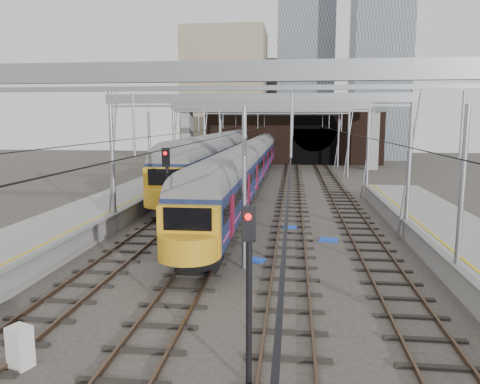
# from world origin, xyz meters

# --- Properties ---
(ground) EXTENTS (160.00, 160.00, 0.00)m
(ground) POSITION_xyz_m (0.00, 0.00, 0.00)
(ground) COLOR #38332D
(ground) RESTS_ON ground
(platform_left) EXTENTS (4.32, 55.00, 1.12)m
(platform_left) POSITION_xyz_m (-10.18, 2.50, 0.55)
(platform_left) COLOR gray
(platform_left) RESTS_ON ground
(tracks) EXTENTS (14.40, 80.00, 0.22)m
(tracks) POSITION_xyz_m (0.00, 15.00, 0.02)
(tracks) COLOR #4C3828
(tracks) RESTS_ON ground
(overhead_line) EXTENTS (16.80, 80.00, 8.00)m
(overhead_line) POSITION_xyz_m (0.00, 21.49, 6.57)
(overhead_line) COLOR gray
(overhead_line) RESTS_ON ground
(retaining_wall) EXTENTS (28.00, 2.75, 9.00)m
(retaining_wall) POSITION_xyz_m (1.40, 51.93, 4.33)
(retaining_wall) COLOR black
(retaining_wall) RESTS_ON ground
(overbridge) EXTENTS (28.00, 3.00, 9.25)m
(overbridge) POSITION_xyz_m (0.00, 46.00, 7.27)
(overbridge) COLOR gray
(overbridge) RESTS_ON ground
(city_skyline) EXTENTS (37.50, 27.50, 60.00)m
(city_skyline) POSITION_xyz_m (2.73, 70.48, 17.09)
(city_skyline) COLOR tan
(city_skyline) RESTS_ON ground
(train_main) EXTENTS (2.60, 60.20, 4.54)m
(train_main) POSITION_xyz_m (-2.00, 29.98, 2.37)
(train_main) COLOR black
(train_main) RESTS_ON ground
(train_second) EXTENTS (3.00, 51.99, 5.09)m
(train_second) POSITION_xyz_m (-6.00, 37.06, 2.61)
(train_second) COLOR black
(train_second) RESTS_ON ground
(signal_near_left) EXTENTS (0.37, 0.48, 5.12)m
(signal_near_left) POSITION_xyz_m (-4.03, 4.38, 3.21)
(signal_near_left) COLOR black
(signal_near_left) RESTS_ON ground
(signal_near_centre) EXTENTS (0.35, 0.45, 4.50)m
(signal_near_centre) POSITION_xyz_m (1.07, -7.18, 2.87)
(signal_near_centre) COLOR black
(signal_near_centre) RESTS_ON ground
(relay_cabinet) EXTENTS (0.69, 0.64, 1.12)m
(relay_cabinet) POSITION_xyz_m (-4.95, -6.93, 0.56)
(relay_cabinet) COLOR silver
(relay_cabinet) RESTS_ON ground
(equip_cover_a) EXTENTS (1.05, 0.90, 0.10)m
(equip_cover_a) POSITION_xyz_m (0.38, 3.12, 0.05)
(equip_cover_a) COLOR blue
(equip_cover_a) RESTS_ON ground
(equip_cover_b) EXTENTS (0.81, 0.57, 0.10)m
(equip_cover_b) POSITION_xyz_m (1.94, 10.03, 0.05)
(equip_cover_b) COLOR blue
(equip_cover_b) RESTS_ON ground
(equip_cover_c) EXTENTS (1.09, 0.88, 0.11)m
(equip_cover_c) POSITION_xyz_m (4.04, 7.20, 0.06)
(equip_cover_c) COLOR blue
(equip_cover_c) RESTS_ON ground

